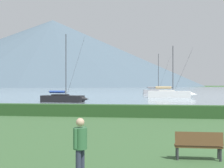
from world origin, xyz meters
The scene contains 8 objects.
harbor_water centered at (0.00, 137.00, 0.00)m, with size 320.00×246.00×0.00m, color #8499A8.
hedge_line centered at (0.00, 11.00, 0.46)m, with size 80.00×1.20×0.93m, color #284C23.
sailboat_slip_0 centered at (-1.91, 46.59, 0.73)m, with size 9.00×3.10×9.65m.
sailboat_slip_2 centered at (-4.39, 69.29, 0.65)m, with size 7.81×2.98×10.38m.
sailboat_slip_5 centered at (-17.33, 29.52, 0.57)m, with size 6.88×2.52×9.50m.
park_bench_near_path centered at (-3.00, -2.41, 0.53)m, with size 1.55×0.49×0.95m.
person_standing_walker centered at (-6.33, -5.24, 0.97)m, with size 0.36×0.55×1.65m.
distant_hill_central_peak centered at (-129.28, 354.68, 40.01)m, with size 356.03×356.03×80.03m, color #4C6070.
Camera 1 is at (-4.37, -13.17, 2.53)m, focal length 50.59 mm.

